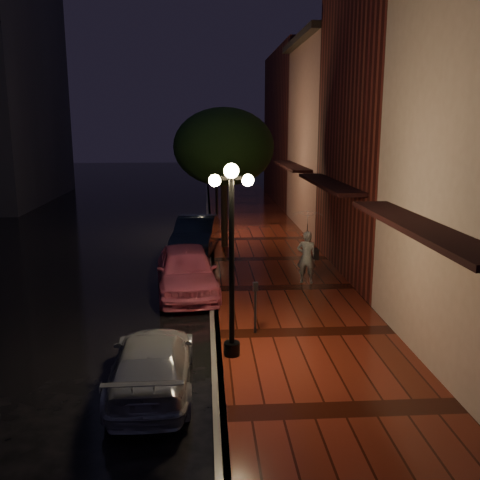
% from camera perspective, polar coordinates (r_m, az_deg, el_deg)
% --- Properties ---
extents(ground, '(120.00, 120.00, 0.00)m').
position_cam_1_polar(ground, '(17.07, -2.91, -5.70)').
color(ground, black).
rests_on(ground, ground).
extents(sidewalk, '(4.50, 60.00, 0.15)m').
position_cam_1_polar(sidewalk, '(17.23, 4.62, -5.30)').
color(sidewalk, '#4A170D').
rests_on(sidewalk, ground).
extents(curb, '(0.25, 60.00, 0.15)m').
position_cam_1_polar(curb, '(17.05, -2.91, -5.46)').
color(curb, '#595451').
rests_on(curb, ground).
extents(storefront_mid, '(5.00, 8.00, 11.00)m').
position_cam_1_polar(storefront_mid, '(19.62, 18.21, 12.36)').
color(storefront_mid, '#511914').
rests_on(storefront_mid, ground).
extents(storefront_far, '(5.00, 8.00, 9.00)m').
position_cam_1_polar(storefront_far, '(27.23, 11.76, 10.40)').
color(storefront_far, '#8C5951').
rests_on(storefront_far, ground).
extents(storefront_extra, '(5.00, 12.00, 10.00)m').
position_cam_1_polar(storefront_extra, '(36.96, 7.62, 11.74)').
color(storefront_extra, '#511914').
rests_on(storefront_extra, ground).
extents(streetlamp_near, '(0.96, 0.36, 4.31)m').
position_cam_1_polar(streetlamp_near, '(11.57, -0.90, -1.03)').
color(streetlamp_near, black).
rests_on(streetlamp_near, sidewalk).
extents(streetlamp_far, '(0.96, 0.36, 4.31)m').
position_cam_1_polar(streetlamp_far, '(25.39, -2.52, 6.22)').
color(streetlamp_far, black).
rests_on(streetlamp_far, sidewalk).
extents(street_tree, '(4.16, 4.16, 5.80)m').
position_cam_1_polar(street_tree, '(22.27, -1.70, 9.63)').
color(street_tree, black).
rests_on(street_tree, sidewalk).
extents(pink_car, '(2.24, 4.67, 1.54)m').
position_cam_1_polar(pink_car, '(16.88, -5.74, -3.23)').
color(pink_car, '#D65876').
rests_on(pink_car, ground).
extents(navy_car, '(2.12, 4.67, 1.49)m').
position_cam_1_polar(navy_car, '(22.42, -4.71, 0.59)').
color(navy_car, black).
rests_on(navy_car, ground).
extents(silver_car, '(1.69, 4.02, 1.16)m').
position_cam_1_polar(silver_car, '(11.11, -9.36, -12.82)').
color(silver_car, '#95969C').
rests_on(silver_car, ground).
extents(woman_with_umbrella, '(1.01, 1.03, 2.43)m').
position_cam_1_polar(woman_with_umbrella, '(17.38, 7.19, 0.54)').
color(woman_with_umbrella, white).
rests_on(woman_with_umbrella, sidewalk).
extents(parking_meter, '(0.14, 0.11, 1.31)m').
position_cam_1_polar(parking_meter, '(13.31, 1.65, -6.66)').
color(parking_meter, black).
rests_on(parking_meter, sidewalk).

